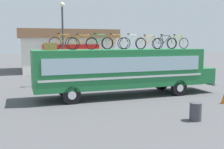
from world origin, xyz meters
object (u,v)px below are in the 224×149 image
Objects in this scene: rooftop_bicycle_7 at (165,43)px; street_lamp at (63,34)px; rooftop_bicycle_8 at (178,43)px; rooftop_bicycle_1 at (63,43)px; rooftop_bicycle_6 at (149,43)px; trash_bin at (196,112)px; luggage_bag_1 at (50,46)px; rooftop_bicycle_5 at (133,43)px; rooftop_bicycle_3 at (99,43)px; rooftop_bicycle_4 at (115,43)px; bus at (123,68)px; rooftop_bicycle_2 at (83,43)px.

rooftop_bicycle_7 is 0.27× the size of street_lamp.
rooftop_bicycle_1 is at bearing 177.18° from rooftop_bicycle_8.
rooftop_bicycle_6 is 2.27× the size of trash_bin.
luggage_bag_1 is 5.08m from rooftop_bicycle_5.
rooftop_bicycle_6 is 1.06× the size of rooftop_bicycle_8.
luggage_bag_1 is 0.39× the size of rooftop_bicycle_6.
rooftop_bicycle_3 reaches higher than rooftop_bicycle_4.
bus is 3.18m from rooftop_bicycle_7.
luggage_bag_1 is at bearing 177.27° from rooftop_bicycle_7.
rooftop_bicycle_7 is 2.20× the size of trash_bin.
rooftop_bicycle_7 is 6.55m from trash_bin.
street_lamp is at bearing 144.54° from rooftop_bicycle_8.
luggage_bag_1 is 0.38× the size of rooftop_bicycle_5.
trash_bin is (0.38, -5.96, -2.94)m from rooftop_bicycle_5.
trash_bin is (3.59, -5.91, -2.93)m from rooftop_bicycle_2.
street_lamp is (1.48, 4.90, 0.86)m from luggage_bag_1.
rooftop_bicycle_8 is 7.24m from trash_bin.
luggage_bag_1 is at bearing -153.77° from rooftop_bicycle_1.
bus is at bearing 174.13° from rooftop_bicycle_6.
rooftop_bicycle_1 is 3.22m from rooftop_bicycle_4.
rooftop_bicycle_7 reaches higher than bus.
luggage_bag_1 is 0.91m from rooftop_bicycle_1.
rooftop_bicycle_2 is at bearing -166.58° from rooftop_bicycle_3.
rooftop_bicycle_5 is at bearing 166.99° from rooftop_bicycle_6.
rooftop_bicycle_1 is 5.32m from rooftop_bicycle_6.
luggage_bag_1 is 6.09m from rooftop_bicycle_6.
street_lamp is at bearing 73.13° from luggage_bag_1.
rooftop_bicycle_2 is 1.04× the size of rooftop_bicycle_3.
rooftop_bicycle_1 reaches higher than rooftop_bicycle_6.
rooftop_bicycle_5 reaches higher than rooftop_bicycle_6.
trash_bin is (2.50, -6.17, -2.94)m from rooftop_bicycle_3.
trash_bin is (4.66, -6.33, -2.94)m from rooftop_bicycle_1.
rooftop_bicycle_5 reaches higher than rooftop_bicycle_7.
rooftop_bicycle_1 is (-3.64, 0.43, 1.59)m from bus.
street_lamp reaches higher than rooftop_bicycle_5.
rooftop_bicycle_5 reaches higher than rooftop_bicycle_8.
rooftop_bicycle_7 reaches higher than luggage_bag_1.
rooftop_bicycle_4 reaches higher than rooftop_bicycle_2.
rooftop_bicycle_3 reaches higher than rooftop_bicycle_2.
bus is 6.69× the size of rooftop_bicycle_4.
rooftop_bicycle_2 is at bearing 177.63° from rooftop_bicycle_6.
rooftop_bicycle_6 is 0.28× the size of street_lamp.
bus is 2.28m from rooftop_bicycle_6.
rooftop_bicycle_8 is (3.25, -0.01, -0.01)m from rooftop_bicycle_5.
rooftop_bicycle_2 is at bearing 121.31° from trash_bin.
rooftop_bicycle_5 is at bearing -14.74° from rooftop_bicycle_4.
rooftop_bicycle_3 is at bearing 13.42° from rooftop_bicycle_2.
rooftop_bicycle_2 reaches higher than luggage_bag_1.
trash_bin is at bearing -77.07° from rooftop_bicycle_4.
rooftop_bicycle_7 is at bearing -7.05° from rooftop_bicycle_6.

